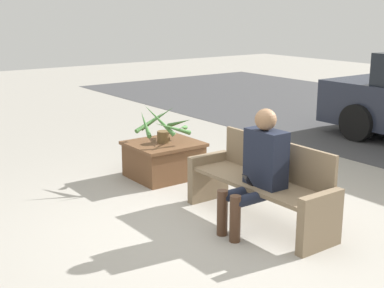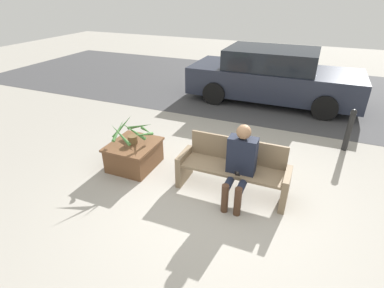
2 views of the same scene
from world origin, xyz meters
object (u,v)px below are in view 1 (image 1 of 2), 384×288
(bench, at_px, (262,184))
(planter_box, at_px, (164,158))
(potted_plant, at_px, (164,126))
(person_seated, at_px, (259,166))

(bench, xyz_separation_m, planter_box, (-1.81, 0.00, -0.15))
(bench, distance_m, potted_plant, 1.83)
(person_seated, bearing_deg, bench, 126.50)
(bench, height_order, potted_plant, potted_plant)
(bench, height_order, person_seated, person_seated)
(potted_plant, bearing_deg, bench, -0.22)
(bench, bearing_deg, planter_box, 179.96)
(bench, relative_size, person_seated, 1.43)
(planter_box, bearing_deg, potted_plant, 90.07)
(bench, distance_m, planter_box, 1.82)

